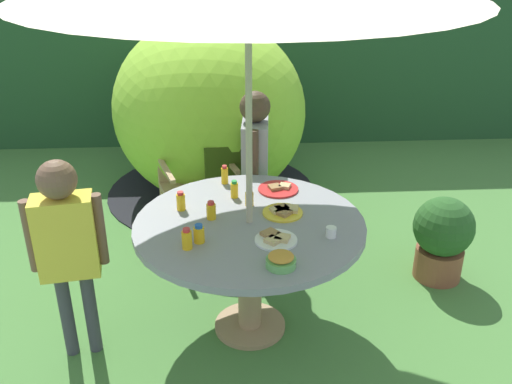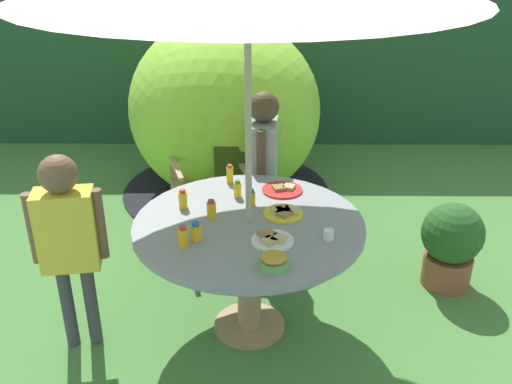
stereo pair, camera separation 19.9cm
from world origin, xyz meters
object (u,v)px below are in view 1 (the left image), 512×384
Objects in this scene: plate_mid_right at (278,189)px; juice_bottle_center_front at (199,234)px; dome_tent at (209,110)px; cup_near at (331,232)px; wooden_chair at (194,172)px; plate_front_edge at (276,239)px; child_in_yellow_shirt at (66,237)px; plate_back_edge at (283,211)px; snack_bowl at (281,260)px; potted_plant at (442,236)px; juice_bottle_near_left at (181,201)px; juice_bottle_near_right at (211,211)px; juice_bottle_center_back at (225,175)px; garden_table at (250,241)px; juice_bottle_far_left at (187,239)px; juice_bottle_far_right at (234,190)px; juice_bottle_mid_left at (249,198)px; child_in_grey_shirt at (255,154)px.

plate_mid_right is 0.79m from juice_bottle_center_front.
dome_tent is 2.31m from cup_near.
wooden_chair is 1.53m from plate_front_edge.
child_in_yellow_shirt is at bearing -154.77° from plate_mid_right.
plate_back_edge and plate_mid_right have the same top height.
juice_bottle_center_front is (-0.41, 0.26, 0.01)m from snack_bowl.
juice_bottle_near_left is at bearing -169.97° from potted_plant.
plate_front_edge is at bearing -93.10° from dome_tent.
juice_bottle_near_right is at bearing -139.63° from plate_mid_right.
garden_table is at bearing -75.88° from juice_bottle_center_back.
snack_bowl is at bearing -90.32° from wooden_chair.
juice_bottle_center_back is at bearing -87.84° from wooden_chair.
snack_bowl is at bearing -74.23° from garden_table.
garden_table is 0.58m from juice_bottle_center_back.
juice_bottle_far_right is at bearing 66.17° from juice_bottle_far_left.
juice_bottle_center_front is (-0.41, 0.01, 0.04)m from plate_front_edge.
juice_bottle_far_right reaches higher than plate_front_edge.
juice_bottle_mid_left reaches higher than plate_front_edge.
wooden_chair reaches higher than juice_bottle_center_back.
juice_bottle_far_left reaches higher than snack_bowl.
juice_bottle_far_left is (-0.47, -0.05, 0.04)m from plate_front_edge.
child_in_grey_shirt reaches higher than cup_near.
plate_mid_right reaches higher than potted_plant.
juice_bottle_far_left is 0.78m from cup_near.
cup_near is at bearing -24.03° from juice_bottle_near_left.
dome_tent is at bearing 62.58° from child_in_yellow_shirt.
juice_bottle_near_left is at bearing -108.48° from wooden_chair.
juice_bottle_far_right is (-0.16, -0.58, -0.00)m from child_in_grey_shirt.
dome_tent reaches higher than child_in_yellow_shirt.
plate_back_edge is 1.99× the size of juice_bottle_far_left.
wooden_chair reaches higher than cup_near.
garden_table is at bearing -116.55° from plate_mid_right.
child_in_grey_shirt reaches higher than snack_bowl.
garden_table is 0.47m from juice_bottle_near_left.
plate_mid_right is at bearing 19.05° from child_in_grey_shirt.
child_in_yellow_shirt is at bearing -152.49° from juice_bottle_far_right.
wooden_chair is 8.49× the size of juice_bottle_near_left.
juice_bottle_mid_left is (-0.20, -0.21, 0.04)m from plate_mid_right.
snack_bowl reaches higher than cup_near.
plate_back_edge is at bearing 2.74° from child_in_yellow_shirt.
child_in_grey_shirt reaches higher than plate_back_edge.
juice_bottle_center_front reaches higher than juice_bottle_mid_left.
juice_bottle_far_right is (0.18, -1.68, 0.02)m from dome_tent.
juice_bottle_near_right is at bearing 76.73° from juice_bottle_center_front.
juice_bottle_mid_left is at bearing -86.30° from wooden_chair.
juice_bottle_near_right reaches higher than juice_bottle_mid_left.
child_in_yellow_shirt is at bearing -131.43° from wooden_chair.
potted_plant is 1.24m from plate_mid_right.
juice_bottle_far_left reaches higher than plate_front_edge.
garden_table is 1.47m from potted_plant.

